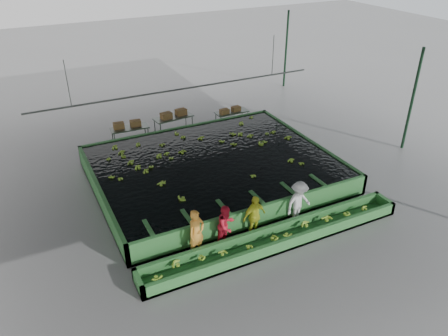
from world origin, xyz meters
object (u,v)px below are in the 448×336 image
box_stack_left (127,127)px  worker_b (226,226)px  worker_c (254,216)px  packing_table_left (130,135)px  box_stack_mid (174,117)px  packing_table_right (232,118)px  sorting_trough (277,238)px  worker_d (299,202)px  box_stack_right (230,112)px  flotation_tank (214,169)px  packing_table_mid (174,125)px  worker_a (196,233)px

box_stack_left → worker_b: bearing=-85.3°
worker_c → packing_table_left: size_ratio=0.87×
box_stack_mid → packing_table_right: bearing=-8.5°
sorting_trough → packing_table_left: bearing=102.5°
worker_c → worker_d: bearing=-9.4°
box_stack_mid → box_stack_left: bearing=-178.8°
box_stack_left → worker_d: bearing=-68.3°
box_stack_left → box_stack_right: bearing=-5.2°
flotation_tank → box_stack_left: 5.70m
packing_table_right → sorting_trough: bearing=-108.8°
packing_table_mid → box_stack_mid: size_ratio=1.43×
worker_a → worker_c: (2.20, 0.00, -0.04)m
box_stack_mid → box_stack_right: (3.05, -0.56, -0.11)m
worker_d → packing_table_left: bearing=101.7°
packing_table_mid → packing_table_left: bearing=-176.5°
packing_table_mid → worker_c: bearing=-93.5°
worker_b → packing_table_left: 9.43m
packing_table_mid → box_stack_left: bearing=-178.6°
worker_b → packing_table_right: worker_b is taller
flotation_tank → worker_b: worker_b is taller
worker_b → sorting_trough: bearing=-52.0°
sorting_trough → worker_a: size_ratio=5.83×
flotation_tank → worker_b: (-1.56, -4.30, 0.33)m
worker_b → box_stack_mid: size_ratio=1.08×
packing_table_mid → box_stack_mid: box_stack_mid is taller
worker_b → worker_d: bearing=-24.9°
packing_table_right → worker_a: bearing=-123.6°
worker_d → box_stack_right: 9.15m
worker_d → box_stack_mid: size_ratio=1.18×
sorting_trough → packing_table_mid: (0.13, 10.34, 0.22)m
sorting_trough → worker_b: worker_b is taller
worker_c → packing_table_left: worker_c is taller
worker_d → packing_table_mid: (-1.29, 9.54, -0.38)m
worker_c → sorting_trough: bearing=-69.3°
worker_a → flotation_tank: bearing=40.3°
sorting_trough → packing_table_right: 10.41m
flotation_tank → packing_table_mid: bearing=88.6°
worker_c → worker_d: size_ratio=0.96×
worker_c → box_stack_mid: worker_c is taller
worker_b → box_stack_left: worker_b is taller
flotation_tank → worker_a: (-2.66, -4.30, 0.41)m
flotation_tank → box_stack_right: bearing=55.5°
worker_b → packing_table_mid: size_ratio=0.76×
sorting_trough → packing_table_left: packing_table_left is taller
worker_a → packing_table_right: worker_a is taller
worker_a → box_stack_right: bearing=38.8°
flotation_tank → sorting_trough: 5.10m
sorting_trough → worker_d: size_ratio=5.87×
worker_d → packing_table_mid: bearing=88.0°
worker_d → box_stack_mid: (-1.26, 9.53, 0.09)m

